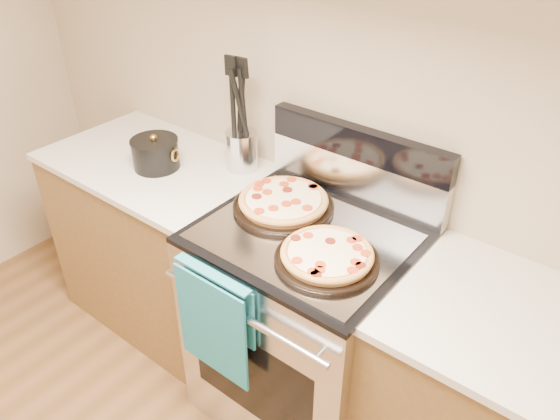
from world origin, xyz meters
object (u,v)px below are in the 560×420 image
Objects in this scene: range_body at (305,326)px; pepperoni_pizza_back at (283,203)px; utensil_crock at (242,150)px; saucepan at (156,155)px; pepperoni_pizza_front at (327,256)px.

pepperoni_pizza_back is (-0.16, 0.06, 0.50)m from range_body.
utensil_crock reaches higher than range_body.
utensil_crock is 0.86× the size of saucepan.
range_body is at bearing 145.71° from pepperoni_pizza_front.
utensil_crock reaches higher than pepperoni_pizza_front.
utensil_crock is at bearing 153.70° from pepperoni_pizza_front.
pepperoni_pizza_front reaches higher than range_body.
utensil_crock is at bearing 155.19° from pepperoni_pizza_back.
pepperoni_pizza_back is at bearing 152.05° from pepperoni_pizza_front.
utensil_crock is 0.38m from saucepan.
pepperoni_pizza_front is 2.02× the size of utensil_crock.
range_body is 0.97m from saucepan.
range_body is 0.53m from pepperoni_pizza_back.
pepperoni_pizza_front is 1.74× the size of saucepan.
pepperoni_pizza_front is 0.75m from utensil_crock.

